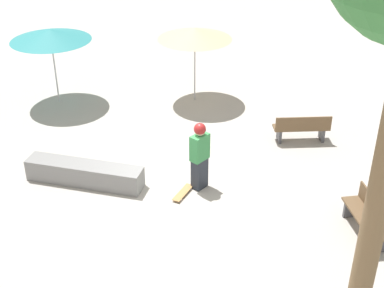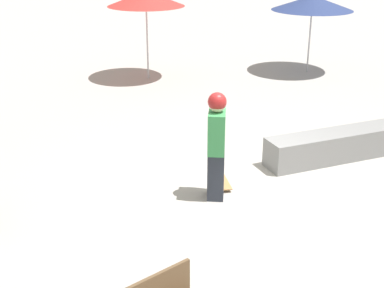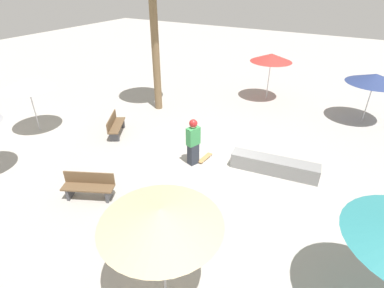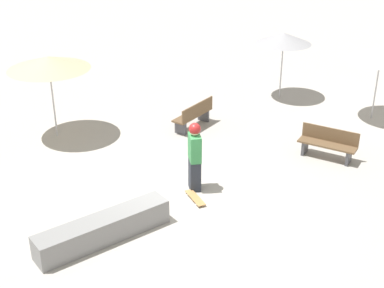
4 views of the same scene
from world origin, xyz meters
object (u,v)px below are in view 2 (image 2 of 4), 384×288
Objects in this scene: concrete_ledge at (339,145)px; shade_umbrella_navy at (312,3)px; skateboard at (221,180)px; skater_main at (216,143)px.

shade_umbrella_navy is (-2.47, -6.30, 1.81)m from concrete_ledge.
skateboard is 0.34× the size of shade_umbrella_navy.
concrete_ledge is (-2.51, -0.44, 0.22)m from skateboard.
concrete_ledge is 1.27× the size of shade_umbrella_navy.
shade_umbrella_navy is at bearing -111.37° from concrete_ledge.
skateboard is (-0.25, -0.47, -0.91)m from skater_main.
skateboard is 8.62m from shade_umbrella_navy.
shade_umbrella_navy is (-4.98, -6.75, 2.02)m from skateboard.
skater_main reaches higher than skateboard.
skateboard is at bearing -8.82° from skater_main.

